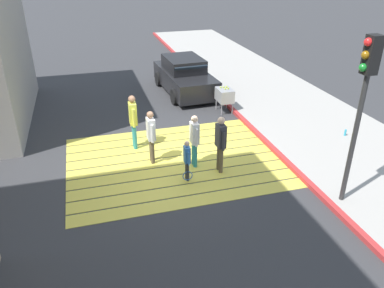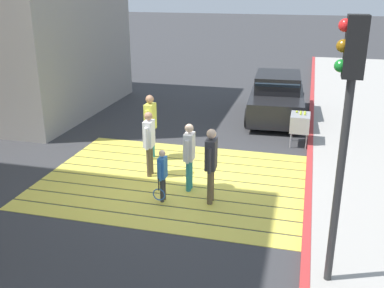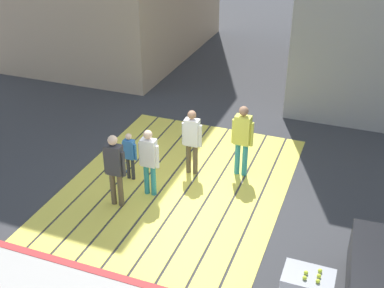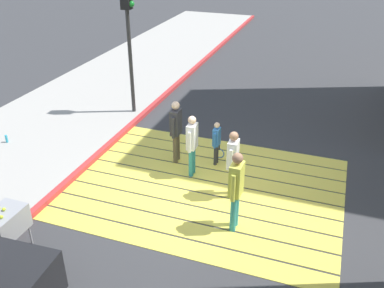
{
  "view_description": "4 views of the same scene",
  "coord_description": "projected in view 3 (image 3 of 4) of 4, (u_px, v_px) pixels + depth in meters",
  "views": [
    {
      "loc": [
        2.31,
        10.03,
        5.79
      ],
      "look_at": [
        -0.35,
        0.77,
        0.91
      ],
      "focal_mm": 35.78,
      "sensor_mm": 36.0,
      "label": 1
    },
    {
      "loc": [
        -3.02,
        9.79,
        4.65
      ],
      "look_at": [
        -0.54,
        0.25,
        1.09
      ],
      "focal_mm": 42.29,
      "sensor_mm": 36.0,
      "label": 2
    },
    {
      "loc": [
        -8.92,
        -3.73,
        6.45
      ],
      "look_at": [
        0.22,
        -0.29,
        1.06
      ],
      "focal_mm": 46.33,
      "sensor_mm": 36.0,
      "label": 3
    },
    {
      "loc": [
        2.55,
        -8.15,
        5.77
      ],
      "look_at": [
        -0.56,
        0.53,
        0.83
      ],
      "focal_mm": 39.44,
      "sensor_mm": 36.0,
      "label": 4
    }
  ],
  "objects": [
    {
      "name": "pedestrian_adult_side",
      "position": [
        242.0,
        136.0,
        11.51
      ],
      "size": [
        0.24,
        0.53,
        1.8
      ],
      "color": "teal",
      "rests_on": "ground"
    },
    {
      "name": "pedestrian_adult_trailing",
      "position": [
        192.0,
        138.0,
        11.6
      ],
      "size": [
        0.22,
        0.49,
        1.67
      ],
      "color": "brown",
      "rests_on": "ground"
    },
    {
      "name": "pedestrian_adult_lead",
      "position": [
        149.0,
        158.0,
        10.82
      ],
      "size": [
        0.21,
        0.48,
        1.63
      ],
      "color": "teal",
      "rests_on": "ground"
    },
    {
      "name": "curb_painted",
      "position": [
        109.0,
        277.0,
        8.88
      ],
      "size": [
        0.16,
        40.0,
        0.13
      ],
      "primitive_type": "cube",
      "color": "#BC3333",
      "rests_on": "ground"
    },
    {
      "name": "tennis_ball_cart",
      "position": [
        307.0,
        287.0,
        7.81
      ],
      "size": [
        0.56,
        0.8,
        1.02
      ],
      "color": "#99999E",
      "rests_on": "ground"
    },
    {
      "name": "crosswalk_stripes",
      "position": [
        177.0,
        186.0,
        11.57
      ],
      "size": [
        6.4,
        4.9,
        0.01
      ],
      "color": "#EAD64C",
      "rests_on": "ground"
    },
    {
      "name": "ground_plane",
      "position": [
        177.0,
        186.0,
        11.57
      ],
      "size": [
        120.0,
        120.0,
        0.0
      ],
      "primitive_type": "plane",
      "color": "#38383A"
    },
    {
      "name": "pedestrian_teen_behind",
      "position": [
        115.0,
        166.0,
        10.44
      ],
      "size": [
        0.23,
        0.5,
        1.72
      ],
      "color": "brown",
      "rests_on": "ground"
    },
    {
      "name": "pedestrian_child_with_racket",
      "position": [
        129.0,
        154.0,
        11.52
      ],
      "size": [
        0.28,
        0.38,
        1.22
      ],
      "color": "#333338",
      "rests_on": "ground"
    }
  ]
}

